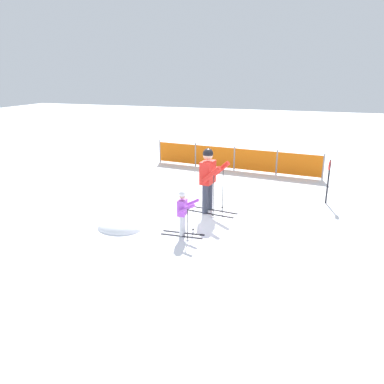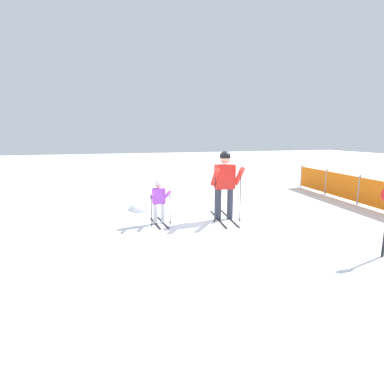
{
  "view_description": "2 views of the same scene",
  "coord_description": "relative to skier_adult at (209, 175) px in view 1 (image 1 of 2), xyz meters",
  "views": [
    {
      "loc": [
        2.9,
        -9.36,
        3.76
      ],
      "look_at": [
        -0.06,
        -0.54,
        0.76
      ],
      "focal_mm": 35.0,
      "sensor_mm": 36.0,
      "label": 1
    },
    {
      "loc": [
        7.27,
        -2.94,
        2.2
      ],
      "look_at": [
        0.24,
        -0.77,
        0.8
      ],
      "focal_mm": 28.0,
      "sensor_mm": 36.0,
      "label": 2
    }
  ],
  "objects": [
    {
      "name": "ground_plane",
      "position": [
        -0.19,
        -0.13,
        -1.08
      ],
      "size": [
        60.0,
        60.0,
        0.0
      ],
      "primitive_type": "plane",
      "color": "white"
    },
    {
      "name": "skier_adult",
      "position": [
        0.0,
        0.0,
        0.0
      ],
      "size": [
        1.73,
        0.82,
        1.8
      ],
      "rotation": [
        0.0,
        0.0,
        -0.14
      ],
      "color": "black",
      "rests_on": "ground_plane"
    },
    {
      "name": "safety_fence",
      "position": [
        -0.31,
        4.76,
        -0.59
      ],
      "size": [
        6.74,
        0.77,
        0.97
      ],
      "rotation": [
        0.0,
        0.0,
        -0.11
      ],
      "color": "gray",
      "rests_on": "ground_plane"
    },
    {
      "name": "trail_marker",
      "position": [
        3.15,
        1.79,
        -0.25
      ],
      "size": [
        0.08,
        0.28,
        1.33
      ],
      "color": "black",
      "rests_on": "ground_plane"
    },
    {
      "name": "snow_mound",
      "position": [
        -1.78,
        -1.8,
        -1.08
      ],
      "size": [
        1.19,
        1.01,
        0.48
      ],
      "primitive_type": "ellipsoid",
      "color": "white",
      "rests_on": "ground_plane"
    },
    {
      "name": "skier_child",
      "position": [
        -0.13,
        -1.72,
        -0.42
      ],
      "size": [
        1.06,
        0.54,
        1.12
      ],
      "rotation": [
        0.0,
        0.0,
        0.05
      ],
      "color": "black",
      "rests_on": "ground_plane"
    }
  ]
}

